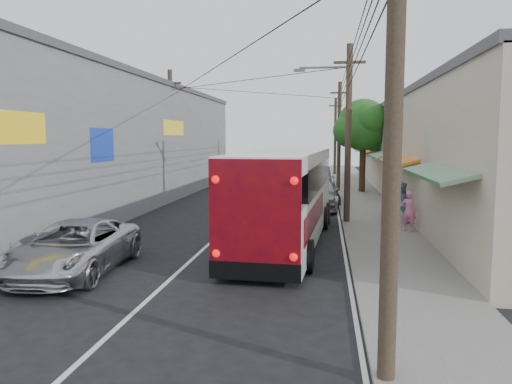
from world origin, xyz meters
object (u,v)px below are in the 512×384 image
Objects in this scene: jeepney at (75,247)px; pedestrian_near at (409,211)px; parked_car_far at (320,176)px; parked_car_mid at (326,192)px; parked_suv at (317,194)px; pedestrian_far at (401,202)px; coach_bus at (287,195)px.

jeepney is 3.24× the size of pedestrian_near.
parked_car_mid is at bearing -90.75° from parked_car_far.
parked_suv is 1.42× the size of parked_car_far.
parked_car_mid is 2.23× the size of pedestrian_far.
parked_car_mid is (7.20, 16.46, -0.05)m from jeepney.
parked_car_mid is 7.76m from pedestrian_far.
coach_bus is 2.24× the size of jeepney.
pedestrian_near reaches higher than jeepney.
parked_suv is 2.06m from parked_car_mid.
coach_bus is 5.34m from pedestrian_near.
pedestrian_near is 2.07m from pedestrian_far.
jeepney is 17.96m from parked_car_mid.
parked_car_far is 2.19× the size of pedestrian_far.
parked_car_far is at bearing 74.41° from jeepney.
coach_bus is at bearing -95.09° from parked_car_far.
jeepney is (-5.75, -5.20, -1.02)m from coach_bus.
coach_bus reaches higher than pedestrian_near.
pedestrian_far is (3.80, -4.99, 0.21)m from parked_suv.
pedestrian_far is at bearing -65.47° from pedestrian_near.
coach_bus is 6.61× the size of pedestrian_far.
parked_car_mid is at bearing -36.41° from pedestrian_far.
parked_car_mid is (1.45, 11.26, -1.08)m from coach_bus.
jeepney is 12.88m from pedestrian_near.
coach_bus is at bearing -99.19° from parked_car_mid.
pedestrian_near is at bearing -71.59° from parked_car_mid.
coach_bus is at bearing 39.40° from jeepney.
parked_car_far is 2.41× the size of pedestrian_near.
parked_car_mid is 13.08m from parked_car_far.
pedestrian_far is (10.54, 9.47, 0.28)m from jeepney.
pedestrian_far is at bearing -66.28° from parked_car_mid.
pedestrian_near reaches higher than parked_car_far.
pedestrian_near is at bearing 118.02° from pedestrian_far.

